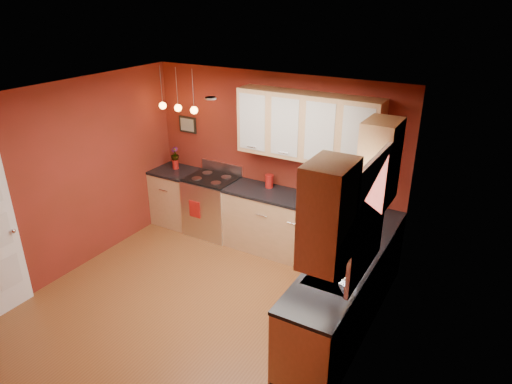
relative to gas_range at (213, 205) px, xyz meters
The scene contains 26 objects.
floor 2.08m from the gas_range, 62.94° to the right, with size 4.20×4.20×0.00m, color brown.
ceiling 2.93m from the gas_range, 62.94° to the right, with size 4.00×4.20×0.02m, color beige.
wall_back 1.27m from the gas_range, 18.02° to the left, with size 4.00×0.02×2.60m, color maroon.
wall_front 4.09m from the gas_range, 76.73° to the right, with size 4.00×0.02×2.60m, color maroon.
wall_left 2.25m from the gas_range, 120.95° to the right, with size 0.02×4.20×2.60m, color maroon.
wall_right 3.53m from the gas_range, 31.66° to the right, with size 0.02×4.20×2.60m, color maroon.
base_cabinets_back_left 0.73m from the gas_range, behind, with size 0.70×0.60×0.90m, color tan.
base_cabinets_back_right 1.65m from the gas_range, ahead, with size 2.54×0.60×0.90m, color tan.
base_cabinets_right 2.95m from the gas_range, 27.27° to the right, with size 0.60×2.10×0.90m, color tan.
counter_back_left 0.85m from the gas_range, behind, with size 0.70×0.62×0.04m, color black.
counter_back_right 1.71m from the gas_range, ahead, with size 2.54×0.62×0.04m, color black.
counter_right 2.98m from the gas_range, 27.27° to the right, with size 0.62×2.10×0.04m, color black.
gas_range is the anchor object (origin of this frame).
dishwasher_front 2.04m from the gas_range, ahead, with size 0.60×0.02×0.80m, color silver.
sink 3.05m from the gas_range, 29.78° to the right, with size 0.50×0.70×0.33m.
window 3.48m from the gas_range, 27.40° to the right, with size 0.06×1.02×1.22m.
upper_cabinets_back 2.12m from the gas_range, ahead, with size 2.00×0.35×0.90m, color tan.
upper_cabinets_right 3.45m from the gas_range, 28.26° to the right, with size 0.35×1.95×0.90m, color tan.
wall_picture 1.36m from the gas_range, 156.09° to the left, with size 0.32×0.03×0.26m, color black.
pendant_lights 1.62m from the gas_range, behind, with size 0.71×0.11×0.66m.
red_canister 1.10m from the gas_range, ahead, with size 0.13×0.13×0.19m.
red_vase 0.93m from the gas_range, behind, with size 0.10×0.10×0.16m, color maroon.
flowers 1.04m from the gas_range, behind, with size 0.13×0.13×0.23m, color maroon.
coffee_maker 2.44m from the gas_range, ahead, with size 0.23×0.23×0.27m.
soap_pump 3.37m from the gas_range, 32.51° to the right, with size 0.07×0.08×0.17m, color silver.
dish_towel 0.35m from the gas_range, 108.30° to the right, with size 0.20×0.01×0.27m, color maroon.
Camera 1 is at (2.97, -3.55, 3.60)m, focal length 32.00 mm.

